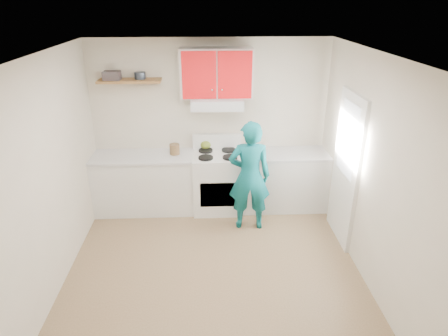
{
  "coord_description": "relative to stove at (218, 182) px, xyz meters",
  "views": [
    {
      "loc": [
        -0.06,
        -3.94,
        3.13
      ],
      "look_at": [
        0.15,
        0.55,
        1.15
      ],
      "focal_mm": 31.3,
      "sensor_mm": 36.0,
      "label": 1
    }
  ],
  "objects": [
    {
      "name": "floor",
      "position": [
        -0.1,
        -1.57,
        -0.46
      ],
      "size": [
        3.8,
        3.8,
        0.0
      ],
      "primitive_type": "plane",
      "color": "brown",
      "rests_on": "ground"
    },
    {
      "name": "ceiling",
      "position": [
        -0.1,
        -1.57,
        2.14
      ],
      "size": [
        3.6,
        3.8,
        0.04
      ],
      "primitive_type": "cube",
      "color": "white",
      "rests_on": "floor"
    },
    {
      "name": "back_wall",
      "position": [
        -0.1,
        0.32,
        0.84
      ],
      "size": [
        3.6,
        0.04,
        2.6
      ],
      "primitive_type": "cube",
      "color": "beige",
      "rests_on": "floor"
    },
    {
      "name": "front_wall",
      "position": [
        -0.1,
        -3.47,
        0.84
      ],
      "size": [
        3.6,
        0.04,
        2.6
      ],
      "primitive_type": "cube",
      "color": "beige",
      "rests_on": "floor"
    },
    {
      "name": "left_wall",
      "position": [
        -1.9,
        -1.57,
        0.84
      ],
      "size": [
        0.04,
        3.8,
        2.6
      ],
      "primitive_type": "cube",
      "color": "beige",
      "rests_on": "floor"
    },
    {
      "name": "right_wall",
      "position": [
        1.7,
        -1.57,
        0.84
      ],
      "size": [
        0.04,
        3.8,
        2.6
      ],
      "primitive_type": "cube",
      "color": "beige",
      "rests_on": "floor"
    },
    {
      "name": "door",
      "position": [
        1.68,
        -0.88,
        0.56
      ],
      "size": [
        0.05,
        0.85,
        2.05
      ],
      "primitive_type": "cube",
      "color": "white",
      "rests_on": "floor"
    },
    {
      "name": "door_glass",
      "position": [
        1.65,
        -0.88,
        0.99
      ],
      "size": [
        0.01,
        0.55,
        0.95
      ],
      "primitive_type": "cube",
      "color": "white",
      "rests_on": "door"
    },
    {
      "name": "counter_left",
      "position": [
        -1.14,
        0.02,
        -0.01
      ],
      "size": [
        1.52,
        0.6,
        0.9
      ],
      "primitive_type": "cube",
      "color": "silver",
      "rests_on": "floor"
    },
    {
      "name": "counter_right",
      "position": [
        1.04,
        0.02,
        -0.01
      ],
      "size": [
        1.32,
        0.6,
        0.9
      ],
      "primitive_type": "cube",
      "color": "silver",
      "rests_on": "floor"
    },
    {
      "name": "stove",
      "position": [
        0.0,
        0.0,
        0.0
      ],
      "size": [
        0.76,
        0.65,
        0.92
      ],
      "primitive_type": "cube",
      "color": "white",
      "rests_on": "floor"
    },
    {
      "name": "range_hood",
      "position": [
        0.0,
        0.1,
        1.24
      ],
      "size": [
        0.76,
        0.44,
        0.15
      ],
      "primitive_type": "cube",
      "color": "silver",
      "rests_on": "back_wall"
    },
    {
      "name": "upper_cabinets",
      "position": [
        0.0,
        0.16,
        1.66
      ],
      "size": [
        1.02,
        0.33,
        0.7
      ],
      "primitive_type": "cube",
      "color": "red",
      "rests_on": "back_wall"
    },
    {
      "name": "shelf",
      "position": [
        -1.25,
        0.18,
        1.56
      ],
      "size": [
        0.9,
        0.3,
        0.04
      ],
      "primitive_type": "cube",
      "color": "brown",
      "rests_on": "back_wall"
    },
    {
      "name": "books",
      "position": [
        -1.49,
        0.15,
        1.64
      ],
      "size": [
        0.25,
        0.18,
        0.12
      ],
      "primitive_type": "cube",
      "rotation": [
        0.0,
        0.0,
        -0.05
      ],
      "color": "#41393C",
      "rests_on": "shelf"
    },
    {
      "name": "tin",
      "position": [
        -1.1,
        0.2,
        1.63
      ],
      "size": [
        0.2,
        0.2,
        0.1
      ],
      "primitive_type": "cylinder",
      "rotation": [
        0.0,
        0.0,
        -0.27
      ],
      "color": "#333D4C",
      "rests_on": "shelf"
    },
    {
      "name": "kettle",
      "position": [
        -0.18,
        0.25,
        0.53
      ],
      "size": [
        0.18,
        0.18,
        0.14
      ],
      "primitive_type": "ellipsoid",
      "rotation": [
        0.0,
        0.0,
        -0.07
      ],
      "color": "olive",
      "rests_on": "stove"
    },
    {
      "name": "crock",
      "position": [
        -0.65,
        0.05,
        0.53
      ],
      "size": [
        0.17,
        0.17,
        0.18
      ],
      "primitive_type": "cylinder",
      "rotation": [
        0.0,
        0.0,
        -0.17
      ],
      "color": "brown",
      "rests_on": "counter_left"
    },
    {
      "name": "cutting_board",
      "position": [
        0.81,
        0.05,
        0.45
      ],
      "size": [
        0.36,
        0.3,
        0.02
      ],
      "primitive_type": "cube",
      "rotation": [
        0.0,
        0.0,
        -0.25
      ],
      "color": "olive",
      "rests_on": "counter_right"
    },
    {
      "name": "silicone_mat",
      "position": [
        1.33,
        -0.0,
        0.44
      ],
      "size": [
        0.35,
        0.3,
        0.01
      ],
      "primitive_type": "cube",
      "rotation": [
        0.0,
        0.0,
        0.07
      ],
      "color": "red",
      "rests_on": "counter_right"
    },
    {
      "name": "person",
      "position": [
        0.43,
        -0.57,
        0.35
      ],
      "size": [
        0.61,
        0.42,
        1.62
      ],
      "primitive_type": "imported",
      "rotation": [
        0.0,
        0.0,
        3.09
      ],
      "color": "#0A5B62",
      "rests_on": "floor"
    }
  ]
}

